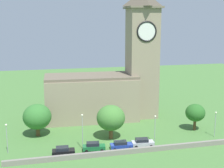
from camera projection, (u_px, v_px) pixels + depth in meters
ground_plane at (102, 122)px, 82.79m from camera, size 200.00×200.00×0.00m
church at (110, 81)px, 85.30m from camera, size 31.64×13.45×34.59m
quay_barrier at (123, 152)px, 62.67m from camera, size 46.47×0.70×1.04m
car_black at (63, 151)px, 62.12m from camera, size 4.59×2.54×1.79m
car_green at (94, 147)px, 64.13m from camera, size 4.81×2.52×1.92m
car_blue at (121, 145)px, 65.20m from camera, size 4.77×2.51×1.76m
car_silver at (143, 142)px, 66.46m from camera, size 4.91×2.72×1.83m
streetlamp_west_end at (7, 133)px, 62.42m from camera, size 0.44×0.44×6.26m
streetlamp_west_mid at (82, 126)px, 64.35m from camera, size 0.44×0.44×7.64m
streetlamp_central at (155, 124)px, 68.41m from camera, size 0.44×0.44×6.15m
streetlamp_east_mid at (215, 120)px, 71.67m from camera, size 0.44×0.44×6.01m
tree_riverside_west at (111, 118)px, 70.30m from camera, size 6.47×6.47×7.86m
tree_by_tower at (195, 113)px, 76.04m from camera, size 4.79×4.79×6.62m
tree_churchyard at (37, 117)px, 72.05m from camera, size 6.55×6.55×7.64m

